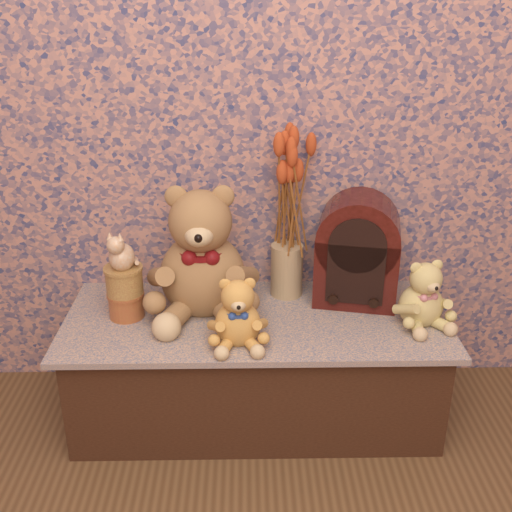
{
  "coord_description": "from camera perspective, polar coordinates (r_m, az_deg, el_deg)",
  "views": [
    {
      "loc": [
        -0.03,
        -0.51,
        1.38
      ],
      "look_at": [
        0.0,
        1.19,
        0.63
      ],
      "focal_mm": 42.77,
      "sensor_mm": 36.0,
      "label": 1
    }
  ],
  "objects": [
    {
      "name": "display_shelf",
      "position": [
        2.12,
        -0.02,
        -10.23
      ],
      "size": [
        1.25,
        0.54,
        0.39
      ],
      "primitive_type": "cube",
      "color": "#3D517D",
      "rests_on": "ground"
    },
    {
      "name": "teddy_large",
      "position": [
        1.98,
        -5.1,
        1.12
      ],
      "size": [
        0.37,
        0.44,
        0.47
      ],
      "primitive_type": null,
      "rotation": [
        0.0,
        0.0,
        0.01
      ],
      "color": "olive",
      "rests_on": "display_shelf"
    },
    {
      "name": "teddy_medium",
      "position": [
        1.83,
        -1.73,
        -4.84
      ],
      "size": [
        0.2,
        0.23,
        0.23
      ],
      "primitive_type": null,
      "rotation": [
        0.0,
        0.0,
        0.06
      ],
      "color": "#B57C33",
      "rests_on": "display_shelf"
    },
    {
      "name": "teddy_small",
      "position": [
        2.0,
        15.33,
        -3.05
      ],
      "size": [
        0.24,
        0.26,
        0.24
      ],
      "primitive_type": null,
      "rotation": [
        0.0,
        0.0,
        0.27
      ],
      "color": "tan",
      "rests_on": "display_shelf"
    },
    {
      "name": "cathedral_radio",
      "position": [
        2.07,
        9.48,
        0.65
      ],
      "size": [
        0.31,
        0.25,
        0.38
      ],
      "primitive_type": null,
      "rotation": [
        0.0,
        0.0,
        -0.21
      ],
      "color": "#390F0A",
      "rests_on": "display_shelf"
    },
    {
      "name": "ceramic_vase",
      "position": [
        2.12,
        2.89,
        -1.3
      ],
      "size": [
        0.14,
        0.14,
        0.19
      ],
      "primitive_type": "cylinder",
      "rotation": [
        0.0,
        0.0,
        0.38
      ],
      "color": "tan",
      "rests_on": "display_shelf"
    },
    {
      "name": "dried_stalks",
      "position": [
        2.01,
        3.08,
        6.85
      ],
      "size": [
        0.29,
        0.29,
        0.44
      ],
      "primitive_type": null,
      "rotation": [
        0.0,
        0.0,
        -0.32
      ],
      "color": "#BD441E",
      "rests_on": "ceramic_vase"
    },
    {
      "name": "biscuit_tin_lower",
      "position": [
        2.04,
        -12.02,
        -4.49
      ],
      "size": [
        0.12,
        0.12,
        0.08
      ],
      "primitive_type": "cylinder",
      "rotation": [
        0.0,
        0.0,
        -0.06
      ],
      "color": "#BC8037",
      "rests_on": "display_shelf"
    },
    {
      "name": "biscuit_tin_upper",
      "position": [
        2.0,
        -12.23,
        -2.28
      ],
      "size": [
        0.15,
        0.15,
        0.09
      ],
      "primitive_type": "cylinder",
      "rotation": [
        0.0,
        0.0,
        0.35
      ],
      "color": "#D4BC5C",
      "rests_on": "biscuit_tin_lower"
    },
    {
      "name": "cat_figurine",
      "position": [
        1.96,
        -12.51,
        0.69
      ],
      "size": [
        0.12,
        0.13,
        0.13
      ],
      "primitive_type": null,
      "rotation": [
        0.0,
        0.0,
        -0.27
      ],
      "color": "silver",
      "rests_on": "biscuit_tin_upper"
    }
  ]
}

